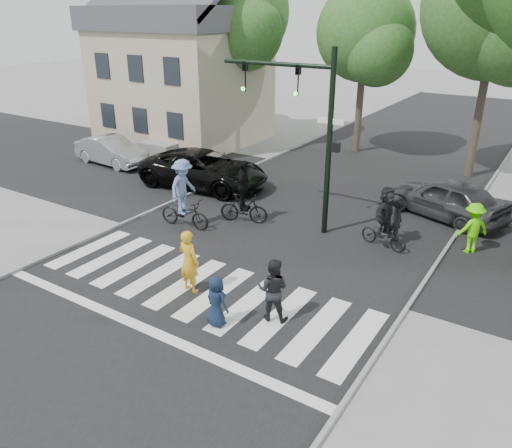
{
  "coord_description": "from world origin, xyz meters",
  "views": [
    {
      "loc": [
        7.65,
        -8.1,
        6.96
      ],
      "look_at": [
        0.5,
        3.0,
        1.3
      ],
      "focal_mm": 35.0,
      "sensor_mm": 36.0,
      "label": 1
    }
  ],
  "objects_px": {
    "pedestrian_child": "(216,301)",
    "traffic_signal": "(306,115)",
    "cyclist_right": "(385,221)",
    "cyclist_left": "(184,198)",
    "car_grey": "(447,198)",
    "pedestrian_woman": "(189,261)",
    "pedestrian_adult": "(273,290)",
    "car_silver": "(111,151)",
    "cyclist_mid": "(244,197)",
    "car_suv": "(204,169)"
  },
  "relations": [
    {
      "from": "traffic_signal",
      "to": "cyclist_mid",
      "type": "bearing_deg",
      "value": -159.86
    },
    {
      "from": "cyclist_mid",
      "to": "cyclist_right",
      "type": "xyz_separation_m",
      "value": [
        4.88,
        0.7,
        -0.03
      ]
    },
    {
      "from": "cyclist_left",
      "to": "car_silver",
      "type": "distance_m",
      "value": 9.0
    },
    {
      "from": "pedestrian_adult",
      "to": "car_suv",
      "type": "distance_m",
      "value": 10.31
    },
    {
      "from": "cyclist_left",
      "to": "car_silver",
      "type": "bearing_deg",
      "value": 153.46
    },
    {
      "from": "pedestrian_adult",
      "to": "car_silver",
      "type": "distance_m",
      "value": 15.33
    },
    {
      "from": "cyclist_left",
      "to": "car_grey",
      "type": "xyz_separation_m",
      "value": [
        7.4,
        5.78,
        -0.31
      ]
    },
    {
      "from": "car_suv",
      "to": "car_silver",
      "type": "relative_size",
      "value": 1.36
    },
    {
      "from": "cyclist_right",
      "to": "car_suv",
      "type": "xyz_separation_m",
      "value": [
        -8.49,
        1.61,
        -0.13
      ]
    },
    {
      "from": "pedestrian_woman",
      "to": "cyclist_mid",
      "type": "distance_m",
      "value": 4.94
    },
    {
      "from": "car_suv",
      "to": "car_grey",
      "type": "bearing_deg",
      "value": -83.72
    },
    {
      "from": "pedestrian_adult",
      "to": "car_silver",
      "type": "bearing_deg",
      "value": -45.14
    },
    {
      "from": "cyclist_mid",
      "to": "car_suv",
      "type": "xyz_separation_m",
      "value": [
        -3.6,
        2.31,
        -0.16
      ]
    },
    {
      "from": "cyclist_mid",
      "to": "cyclist_left",
      "type": "bearing_deg",
      "value": -135.51
    },
    {
      "from": "pedestrian_adult",
      "to": "car_suv",
      "type": "height_order",
      "value": "pedestrian_adult"
    },
    {
      "from": "traffic_signal",
      "to": "pedestrian_child",
      "type": "xyz_separation_m",
      "value": [
        1.04,
        -6.32,
        -3.25
      ]
    },
    {
      "from": "pedestrian_child",
      "to": "car_silver",
      "type": "relative_size",
      "value": 0.32
    },
    {
      "from": "car_suv",
      "to": "car_silver",
      "type": "bearing_deg",
      "value": 81.91
    },
    {
      "from": "pedestrian_adult",
      "to": "cyclist_left",
      "type": "distance_m",
      "value": 6.35
    },
    {
      "from": "traffic_signal",
      "to": "pedestrian_adult",
      "type": "relative_size",
      "value": 3.71
    },
    {
      "from": "pedestrian_adult",
      "to": "cyclist_mid",
      "type": "distance_m",
      "value": 6.14
    },
    {
      "from": "pedestrian_woman",
      "to": "car_grey",
      "type": "height_order",
      "value": "pedestrian_woman"
    },
    {
      "from": "traffic_signal",
      "to": "cyclist_mid",
      "type": "xyz_separation_m",
      "value": [
        -1.96,
        -0.72,
        -2.97
      ]
    },
    {
      "from": "pedestrian_child",
      "to": "cyclist_left",
      "type": "relative_size",
      "value": 0.54
    },
    {
      "from": "pedestrian_child",
      "to": "traffic_signal",
      "type": "bearing_deg",
      "value": -71.19
    },
    {
      "from": "pedestrian_woman",
      "to": "car_grey",
      "type": "xyz_separation_m",
      "value": [
        4.46,
        9.04,
        -0.15
      ]
    },
    {
      "from": "pedestrian_child",
      "to": "car_silver",
      "type": "distance_m",
      "value": 14.96
    },
    {
      "from": "traffic_signal",
      "to": "pedestrian_woman",
      "type": "distance_m",
      "value": 6.24
    },
    {
      "from": "pedestrian_child",
      "to": "pedestrian_woman",
      "type": "bearing_deg",
      "value": -20.09
    },
    {
      "from": "pedestrian_woman",
      "to": "car_silver",
      "type": "distance_m",
      "value": 13.18
    },
    {
      "from": "car_grey",
      "to": "car_suv",
      "type": "bearing_deg",
      "value": -58.3
    },
    {
      "from": "traffic_signal",
      "to": "car_grey",
      "type": "relative_size",
      "value": 1.39
    },
    {
      "from": "pedestrian_adult",
      "to": "car_grey",
      "type": "xyz_separation_m",
      "value": [
        1.91,
        8.98,
        -0.07
      ]
    },
    {
      "from": "traffic_signal",
      "to": "cyclist_mid",
      "type": "height_order",
      "value": "traffic_signal"
    },
    {
      "from": "cyclist_left",
      "to": "cyclist_right",
      "type": "relative_size",
      "value": 1.2
    },
    {
      "from": "cyclist_right",
      "to": "car_suv",
      "type": "height_order",
      "value": "cyclist_right"
    },
    {
      "from": "traffic_signal",
      "to": "car_suv",
      "type": "bearing_deg",
      "value": 164.1
    },
    {
      "from": "cyclist_left",
      "to": "car_grey",
      "type": "distance_m",
      "value": 9.39
    },
    {
      "from": "cyclist_right",
      "to": "car_suv",
      "type": "relative_size",
      "value": 0.36
    },
    {
      "from": "cyclist_mid",
      "to": "car_grey",
      "type": "distance_m",
      "value": 7.32
    },
    {
      "from": "traffic_signal",
      "to": "cyclist_left",
      "type": "height_order",
      "value": "traffic_signal"
    },
    {
      "from": "cyclist_left",
      "to": "cyclist_right",
      "type": "distance_m",
      "value": 6.73
    },
    {
      "from": "traffic_signal",
      "to": "cyclist_right",
      "type": "bearing_deg",
      "value": -0.38
    },
    {
      "from": "traffic_signal",
      "to": "car_silver",
      "type": "relative_size",
      "value": 1.47
    },
    {
      "from": "pedestrian_woman",
      "to": "pedestrian_adult",
      "type": "distance_m",
      "value": 2.55
    },
    {
      "from": "traffic_signal",
      "to": "car_silver",
      "type": "height_order",
      "value": "traffic_signal"
    },
    {
      "from": "pedestrian_adult",
      "to": "pedestrian_child",
      "type": "bearing_deg",
      "value": 26.52
    },
    {
      "from": "car_silver",
      "to": "traffic_signal",
      "type": "bearing_deg",
      "value": -95.34
    },
    {
      "from": "cyclist_right",
      "to": "car_grey",
      "type": "relative_size",
      "value": 0.47
    },
    {
      "from": "pedestrian_woman",
      "to": "cyclist_mid",
      "type": "relative_size",
      "value": 0.78
    }
  ]
}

